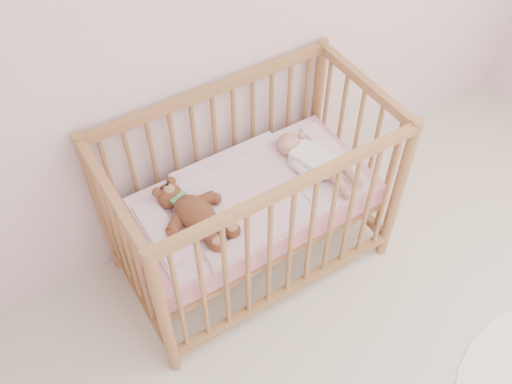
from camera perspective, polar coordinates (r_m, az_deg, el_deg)
crib at (r=2.84m, az=-0.53°, el=-0.92°), size 1.36×0.76×1.00m
mattress at (r=2.85m, az=-0.53°, el=-1.11°), size 1.22×0.62×0.13m
blanket at (r=2.79m, az=-0.54°, el=-0.14°), size 1.10×0.58×0.06m
baby at (r=2.86m, az=5.66°, el=3.39°), size 0.39×0.58×0.13m
teddy_bear at (r=2.63m, az=-6.16°, el=-1.96°), size 0.47×0.57×0.14m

